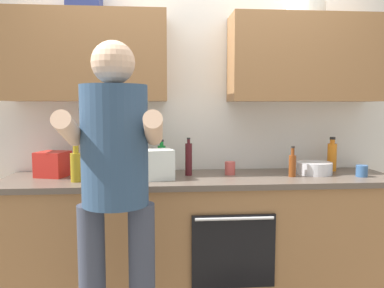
{
  "coord_description": "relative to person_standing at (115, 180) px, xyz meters",
  "views": [
    {
      "loc": [
        -0.29,
        -2.75,
        1.41
      ],
      "look_at": [
        -0.07,
        -0.1,
        1.15
      ],
      "focal_mm": 35.95,
      "sensor_mm": 36.0,
      "label": 1
    }
  ],
  "objects": [
    {
      "name": "grocery_bag_produce",
      "position": [
        0.22,
        0.71,
        -0.03
      ],
      "size": [
        0.24,
        0.23,
        0.21
      ],
      "primitive_type": "cube",
      "rotation": [
        0.0,
        0.0,
        0.24
      ],
      "color": "silver",
      "rests_on": "counter"
    },
    {
      "name": "bottle_oil",
      "position": [
        -0.34,
        0.66,
        -0.02
      ],
      "size": [
        0.08,
        0.08,
        0.28
      ],
      "color": "olive",
      "rests_on": "counter"
    },
    {
      "name": "bottle_juice",
      "position": [
        1.59,
        0.95,
        -0.01
      ],
      "size": [
        0.07,
        0.07,
        0.27
      ],
      "color": "orange",
      "rests_on": "counter"
    },
    {
      "name": "bottle_soda",
      "position": [
        0.24,
        0.92,
        -0.02
      ],
      "size": [
        0.06,
        0.06,
        0.26
      ],
      "color": "#198C33",
      "rests_on": "counter"
    },
    {
      "name": "grocery_bag_crisps",
      "position": [
        -0.55,
        0.88,
        -0.04
      ],
      "size": [
        0.25,
        0.25,
        0.18
      ],
      "primitive_type": "cube",
      "rotation": [
        0.0,
        0.0,
        -0.3
      ],
      "color": "red",
      "rests_on": "counter"
    },
    {
      "name": "mixing_bowl",
      "position": [
        1.4,
        0.82,
        -0.09
      ],
      "size": [
        0.26,
        0.26,
        0.09
      ],
      "primitive_type": "cylinder",
      "color": "silver",
      "rests_on": "counter"
    },
    {
      "name": "bottle_vinegar",
      "position": [
        1.19,
        0.72,
        -0.04
      ],
      "size": [
        0.05,
        0.05,
        0.22
      ],
      "color": "brown",
      "rests_on": "counter"
    },
    {
      "name": "back_wall_unit",
      "position": [
        0.52,
        1.05,
        0.46
      ],
      "size": [
        4.0,
        0.38,
        2.5
      ],
      "color": "silver",
      "rests_on": "ground"
    },
    {
      "name": "cup_tea",
      "position": [
        1.7,
        0.68,
        -0.09
      ],
      "size": [
        0.08,
        0.08,
        0.08
      ],
      "primitive_type": "cylinder",
      "color": "#33598C",
      "rests_on": "counter"
    },
    {
      "name": "potted_herb",
      "position": [
        -0.04,
        0.81,
        0.01
      ],
      "size": [
        0.15,
        0.15,
        0.26
      ],
      "color": "#9E6647",
      "rests_on": "counter"
    },
    {
      "name": "counter",
      "position": [
        0.53,
        0.78,
        -0.58
      ],
      "size": [
        2.84,
        0.67,
        0.9
      ],
      "color": "olive",
      "rests_on": "ground"
    },
    {
      "name": "person_standing",
      "position": [
        0.0,
        0.0,
        0.0
      ],
      "size": [
        0.49,
        0.45,
        1.74
      ],
      "color": "#383D4C",
      "rests_on": "ground"
    },
    {
      "name": "bottle_wine",
      "position": [
        0.44,
        0.84,
        -0.01
      ],
      "size": [
        0.05,
        0.05,
        0.28
      ],
      "color": "#471419",
      "rests_on": "counter"
    },
    {
      "name": "cup_ceramic",
      "position": [
        0.75,
        0.85,
        -0.08
      ],
      "size": [
        0.08,
        0.08,
        0.1
      ],
      "primitive_type": "cylinder",
      "color": "#BF4C47",
      "rests_on": "counter"
    },
    {
      "name": "bottle_hotsauce",
      "position": [
        -0.24,
        0.72,
        -0.03
      ],
      "size": [
        0.05,
        0.05,
        0.25
      ],
      "color": "red",
      "rests_on": "counter"
    }
  ]
}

